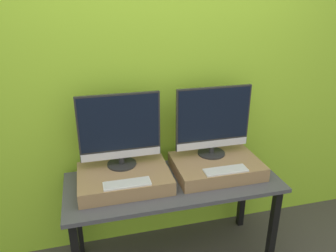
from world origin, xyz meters
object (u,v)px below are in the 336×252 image
Objects in this scene: monitor_right at (213,121)px; monitor_left at (120,130)px; keyboard_left at (127,183)px; keyboard_right at (226,170)px.

monitor_left is at bearing 180.00° from monitor_right.
monitor_left is 1.85× the size of keyboard_left.
monitor_left is 0.38m from keyboard_left.
monitor_right is 0.38m from keyboard_right.
keyboard_left is (0.00, -0.27, -0.27)m from monitor_left.
monitor_left is 0.78m from keyboard_right.
monitor_right is (0.69, 0.00, 0.00)m from monitor_left.
keyboard_right is (0.69, -0.27, -0.27)m from monitor_left.
monitor_left reaches higher than keyboard_right.
keyboard_right is at bearing 0.00° from keyboard_left.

